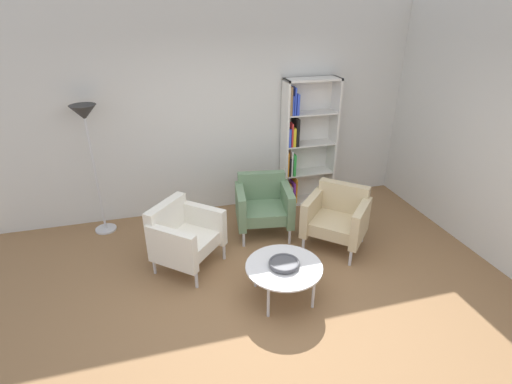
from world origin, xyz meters
TOP-DOWN VIEW (x-y plane):
  - ground_plane at (0.00, 0.00)m, footprint 8.32×8.32m
  - plaster_back_panel at (0.00, 2.46)m, footprint 6.40×0.12m
  - plaster_right_partition at (2.86, 0.60)m, footprint 0.12×5.20m
  - bookshelf_tall at (1.19, 2.25)m, footprint 0.80×0.30m
  - coffee_table_low at (0.19, 0.17)m, footprint 0.80×0.80m
  - decorative_bowl at (0.19, 0.17)m, footprint 0.32×0.32m
  - armchair_corner_red at (0.37, 1.52)m, footprint 0.81×0.76m
  - armchair_near_window at (-0.74, 1.03)m, footprint 0.95×0.95m
  - armchair_by_bookshelf at (1.17, 0.95)m, footprint 0.95×0.95m
  - floor_lamp_torchiere at (-1.73, 2.13)m, footprint 0.32×0.32m

SIDE VIEW (x-z plane):
  - ground_plane at x=0.00m, z-range 0.00..0.00m
  - coffee_table_low at x=0.19m, z-range 0.17..0.57m
  - armchair_corner_red at x=0.37m, z-range 0.02..0.80m
  - armchair_near_window at x=-0.74m, z-range 0.02..0.80m
  - armchair_by_bookshelf at x=1.17m, z-range 0.02..0.80m
  - decorative_bowl at x=0.19m, z-range 0.41..0.46m
  - bookshelf_tall at x=1.19m, z-range -0.02..1.88m
  - floor_lamp_torchiere at x=-1.73m, z-range 0.58..2.32m
  - plaster_back_panel at x=0.00m, z-range 0.00..2.90m
  - plaster_right_partition at x=2.86m, z-range 0.00..2.90m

